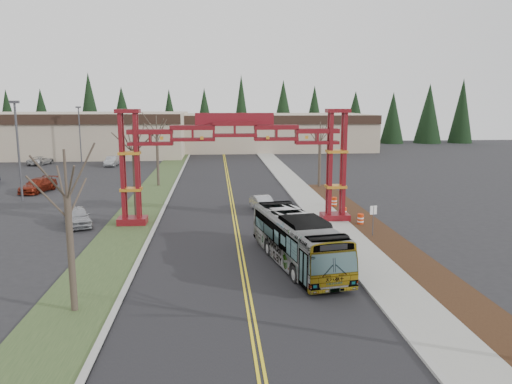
{
  "coord_description": "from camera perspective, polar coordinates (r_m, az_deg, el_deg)",
  "views": [
    {
      "loc": [
        -1.49,
        -20.4,
        9.43
      ],
      "look_at": [
        1.23,
        12.94,
        3.37
      ],
      "focal_mm": 35.0,
      "sensor_mm": 36.0,
      "label": 1
    }
  ],
  "objects": [
    {
      "name": "silver_sedan",
      "position": [
        43.48,
        0.82,
        -1.36
      ],
      "size": [
        2.26,
        4.25,
        1.33
      ],
      "primitive_type": "imported",
      "rotation": [
        0.0,
        0.0,
        0.22
      ],
      "color": "#A5A8AD",
      "rests_on": "ground"
    },
    {
      "name": "gateway_arch",
      "position": [
        38.58,
        -2.44,
        5.14
      ],
      "size": [
        18.2,
        1.6,
        8.9
      ],
      "color": "#5A0B0E",
      "rests_on": "ground"
    },
    {
      "name": "ground",
      "position": [
        22.52,
        -0.46,
        -14.48
      ],
      "size": [
        200.0,
        200.0,
        0.0
      ],
      "primitive_type": "plane",
      "color": "black",
      "rests_on": "ground"
    },
    {
      "name": "parked_car_mid_a",
      "position": [
        57.5,
        -23.66,
        0.7
      ],
      "size": [
        3.25,
        5.42,
        1.47
      ],
      "primitive_type": "imported",
      "rotation": [
        0.0,
        0.0,
        -0.25
      ],
      "color": "maroon",
      "rests_on": "ground"
    },
    {
      "name": "sidewalk_right",
      "position": [
        47.23,
        6.53,
        -1.22
      ],
      "size": [
        2.6,
        110.0,
        0.14
      ],
      "primitive_type": "cube",
      "color": "gray",
      "rests_on": "ground"
    },
    {
      "name": "bare_tree_median_mid",
      "position": [
        41.13,
        -13.8,
        4.72
      ],
      "size": [
        3.23,
        3.23,
        7.83
      ],
      "color": "#382D26",
      "rests_on": "ground"
    },
    {
      "name": "road",
      "position": [
        46.39,
        -2.72,
        -1.46
      ],
      "size": [
        12.0,
        110.0,
        0.02
      ],
      "primitive_type": "cube",
      "color": "black",
      "rests_on": "ground"
    },
    {
      "name": "grass_median",
      "position": [
        46.81,
        -12.56,
        -1.55
      ],
      "size": [
        4.0,
        110.0,
        0.08
      ],
      "primitive_type": "cube",
      "color": "#2D4321",
      "rests_on": "ground"
    },
    {
      "name": "parked_car_far_a",
      "position": [
        77.41,
        -16.14,
        3.41
      ],
      "size": [
        1.67,
        4.41,
        1.44
      ],
      "primitive_type": "imported",
      "rotation": [
        0.0,
        0.0,
        -0.04
      ],
      "color": "#94969B",
      "rests_on": "ground"
    },
    {
      "name": "street_sign",
      "position": [
        35.99,
        13.26,
        -2.53
      ],
      "size": [
        0.51,
        0.16,
        2.26
      ],
      "color": "#3F3F44",
      "rests_on": "ground"
    },
    {
      "name": "curb_left",
      "position": [
        46.58,
        -10.31,
        -1.48
      ],
      "size": [
        0.3,
        110.0,
        0.15
      ],
      "primitive_type": "cube",
      "color": "#9E9E99",
      "rests_on": "ground"
    },
    {
      "name": "bare_tree_median_far",
      "position": [
        57.04,
        -11.28,
        6.55
      ],
      "size": [
        2.98,
        2.98,
        7.94
      ],
      "color": "#382D26",
      "rests_on": "ground"
    },
    {
      "name": "retail_building_east",
      "position": [
        101.18,
        1.88,
        6.91
      ],
      "size": [
        38.0,
        20.3,
        7.0
      ],
      "color": "tan",
      "rests_on": "ground"
    },
    {
      "name": "barrel_mid",
      "position": [
        41.31,
        9.96,
        -2.39
      ],
      "size": [
        0.52,
        0.52,
        0.97
      ],
      "color": "red",
      "rests_on": "ground"
    },
    {
      "name": "bare_tree_right_far",
      "position": [
        55.56,
        7.33,
        5.81
      ],
      "size": [
        3.15,
        3.15,
        7.3
      ],
      "color": "#382D26",
      "rests_on": "ground"
    },
    {
      "name": "barrel_north",
      "position": [
        45.73,
        8.91,
        -1.16
      ],
      "size": [
        0.5,
        0.5,
        0.92
      ],
      "color": "red",
      "rests_on": "ground"
    },
    {
      "name": "light_pole_far",
      "position": [
        82.07,
        -19.5,
        6.63
      ],
      "size": [
        0.76,
        0.38,
        8.74
      ],
      "color": "#3F3F44",
      "rests_on": "ground"
    },
    {
      "name": "landscape_strip",
      "position": [
        33.89,
        15.81,
        -6.18
      ],
      "size": [
        2.6,
        50.0,
        0.12
      ],
      "primitive_type": "cube",
      "color": "black",
      "rests_on": "ground"
    },
    {
      "name": "parked_car_far_b",
      "position": [
        82.6,
        -23.39,
        3.32
      ],
      "size": [
        3.22,
        5.02,
        1.29
      ],
      "primitive_type": "imported",
      "rotation": [
        0.0,
        0.0,
        2.89
      ],
      "color": "silver",
      "rests_on": "ground"
    },
    {
      "name": "light_pole_near",
      "position": [
        52.56,
        -25.57,
        5.01
      ],
      "size": [
        0.83,
        0.41,
        9.54
      ],
      "color": "#3F3F44",
      "rests_on": "ground"
    },
    {
      "name": "transit_bus",
      "position": [
        29.29,
        4.78,
        -5.47
      ],
      "size": [
        4.4,
        11.04,
        3.0
      ],
      "primitive_type": "imported",
      "rotation": [
        0.0,
        0.0,
        0.18
      ],
      "color": "#B9BDC2",
      "rests_on": "ground"
    },
    {
      "name": "lane_line_right",
      "position": [
        46.39,
        -2.58,
        -1.44
      ],
      "size": [
        0.12,
        100.0,
        0.01
      ],
      "primitive_type": "cube",
      "color": "yellow",
      "rests_on": "road"
    },
    {
      "name": "conifer_treeline",
      "position": [
        112.45,
        -3.81,
        8.75
      ],
      "size": [
        116.1,
        5.6,
        13.0
      ],
      "color": "black",
      "rests_on": "ground"
    },
    {
      "name": "parked_car_near_a",
      "position": [
        40.79,
        -19.74,
        -2.64
      ],
      "size": [
        3.29,
        4.71,
        1.49
      ],
      "primitive_type": "imported",
      "rotation": [
        0.0,
        0.0,
        0.39
      ],
      "color": "#9A9CA2",
      "rests_on": "ground"
    },
    {
      "name": "curb_right",
      "position": [
        46.97,
        4.8,
        -1.25
      ],
      "size": [
        0.3,
        110.0,
        0.15
      ],
      "primitive_type": "cube",
      "color": "#9E9E99",
      "rests_on": "ground"
    },
    {
      "name": "bare_tree_median_near",
      "position": [
        23.33,
        -20.79,
        -0.46
      ],
      "size": [
        3.07,
        3.07,
        7.42
      ],
      "color": "#382D26",
      "rests_on": "ground"
    },
    {
      "name": "retail_building_west",
      "position": [
        96.82,
        -21.91,
        6.18
      ],
      "size": [
        46.0,
        22.3,
        7.5
      ],
      "color": "tan",
      "rests_on": "ground"
    },
    {
      "name": "lane_line_left",
      "position": [
        46.38,
        -2.87,
        -1.44
      ],
      "size": [
        0.12,
        100.0,
        0.01
      ],
      "primitive_type": "cube",
      "color": "yellow",
      "rests_on": "road"
    },
    {
      "name": "barrel_south",
      "position": [
        39.46,
        11.86,
        -3.1
      ],
      "size": [
        0.49,
        0.49,
        0.9
      ],
      "color": "red",
      "rests_on": "ground"
    }
  ]
}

